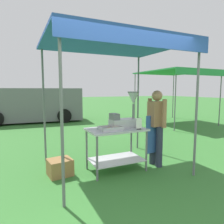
# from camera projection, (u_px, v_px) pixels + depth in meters

# --- Properties ---
(ground_plane) EXTENTS (70.00, 70.00, 0.00)m
(ground_plane) POSITION_uv_depth(u_px,v_px,m) (59.00, 130.00, 8.18)
(ground_plane) COLOR #33702D
(stall_canopy) EXTENTS (2.66, 2.20, 2.54)m
(stall_canopy) POSITION_uv_depth(u_px,v_px,m) (114.00, 48.00, 3.92)
(stall_canopy) COLOR slate
(stall_canopy) RESTS_ON ground
(donut_cart) EXTENTS (1.15, 0.70, 0.86)m
(donut_cart) POSITION_uv_depth(u_px,v_px,m) (116.00, 140.00, 4.03)
(donut_cart) COLOR #B7B7BC
(donut_cart) RESTS_ON ground
(donut_tray) EXTENTS (0.43, 0.29, 0.07)m
(donut_tray) POSITION_uv_depth(u_px,v_px,m) (111.00, 129.00, 3.86)
(donut_tray) COLOR #B7B7BC
(donut_tray) RESTS_ON donut_cart
(donut_fryer) EXTENTS (0.62, 0.28, 0.73)m
(donut_fryer) POSITION_uv_depth(u_px,v_px,m) (126.00, 115.00, 4.09)
(donut_fryer) COLOR #B7B7BC
(donut_fryer) RESTS_ON donut_cart
(menu_sign) EXTENTS (0.13, 0.05, 0.22)m
(menu_sign) POSITION_uv_depth(u_px,v_px,m) (139.00, 125.00, 3.92)
(menu_sign) COLOR black
(menu_sign) RESTS_ON donut_cart
(vendor) EXTENTS (0.46, 0.54, 1.61)m
(vendor) POSITION_uv_depth(u_px,v_px,m) (156.00, 124.00, 4.27)
(vendor) COLOR #2D3347
(vendor) RESTS_ON ground
(supply_crate) EXTENTS (0.48, 0.44, 0.31)m
(supply_crate) POSITION_uv_depth(u_px,v_px,m) (60.00, 167.00, 3.84)
(supply_crate) COLOR olive
(supply_crate) RESTS_ON ground
(van_grey) EXTENTS (4.95, 2.39, 1.69)m
(van_grey) POSITION_uv_depth(u_px,v_px,m) (31.00, 104.00, 10.22)
(van_grey) COLOR slate
(van_grey) RESTS_ON ground
(neighbour_tent) EXTENTS (2.77, 3.20, 2.48)m
(neighbour_tent) POSITION_uv_depth(u_px,v_px,m) (176.00, 73.00, 9.56)
(neighbour_tent) COLOR slate
(neighbour_tent) RESTS_ON ground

